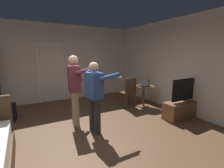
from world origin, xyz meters
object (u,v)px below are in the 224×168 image
Objects in this scene: tv_flatscreen at (184,107)px; person_blue_shirt at (95,93)px; bottle_on_table at (149,83)px; laptop at (144,85)px; suitcase_dark at (4,113)px; person_striped_shirt at (75,85)px; wooden_chair at (129,91)px; side_table at (143,93)px.

tv_flatscreen is 0.80× the size of person_blue_shirt.
laptop is at bearing 168.08° from bottle_on_table.
person_blue_shirt is at bearing -29.86° from suitcase_dark.
tv_flatscreen is 2.60m from person_blue_shirt.
bottle_on_table is 0.14× the size of person_striped_shirt.
person_blue_shirt is 0.67m from person_striped_shirt.
person_blue_shirt is at bearing -147.57° from wooden_chair.
side_table is 0.71× the size of wooden_chair.
wooden_chair is 2.03m from person_striped_shirt.
tv_flatscreen is 1.38m from laptop.
person_striped_shirt is (-1.93, -0.45, 0.46)m from wooden_chair.
wooden_chair is 2.01m from person_blue_shirt.
bottle_on_table is at bearing 0.33° from suitcase_dark.
side_table is 1.78× the size of laptop.
suitcase_dark is (-3.99, 0.76, -0.24)m from side_table.
person_blue_shirt is (-2.14, -0.89, 0.43)m from side_table.
tv_flatscreen is 4.81m from suitcase_dark.
wooden_chair is 1.98× the size of suitcase_dark.
bottle_on_table is at bearing 19.50° from person_blue_shirt.
tv_flatscreen is at bearing -72.27° from laptop.
suitcase_dark is at bearing 168.52° from laptop.
side_table is 0.28m from laptop.
bottle_on_table is at bearing -22.40° from wooden_chair.
person_striped_shirt is at bearing -174.24° from laptop.
person_blue_shirt is at bearing -157.48° from side_table.
person_blue_shirt is (-2.10, -0.85, 0.15)m from laptop.
bottle_on_table is at bearing -29.74° from side_table.
person_blue_shirt is at bearing -160.50° from bottle_on_table.
person_blue_shirt reaches higher than bottle_on_table.
tv_flatscreen reaches higher than suitcase_dark.
person_blue_shirt reaches higher than tv_flatscreen.
laptop is at bearing 5.76° from person_striped_shirt.
wooden_chair is (-0.47, 0.17, 0.07)m from side_table.
bottle_on_table is at bearing 100.24° from tv_flatscreen.
wooden_chair is at bearing 157.60° from bottle_on_table.
tv_flatscreen is 5.18× the size of bottle_on_table.
laptop is at bearing 21.93° from person_blue_shirt.
side_table is 1.40× the size of suitcase_dark.
bottle_on_table is 0.49× the size of suitcase_dark.
person_striped_shirt is (-0.26, 0.61, 0.10)m from person_blue_shirt.
wooden_chair reaches higher than laptop.
tv_flatscreen is 1.27× the size of wooden_chair.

